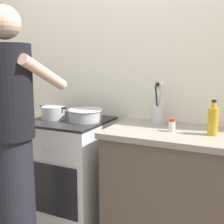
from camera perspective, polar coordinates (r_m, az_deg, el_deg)
back_wall at (r=2.45m, az=7.07°, el=6.91°), size 3.20×0.10×2.50m
countertop at (r=2.22m, az=12.48°, el=-14.94°), size 1.00×0.60×0.90m
stove_range at (r=2.55m, az=-8.02°, el=-11.46°), size 0.60×0.62×0.90m
pot at (r=2.47m, az=-11.37°, el=-0.13°), size 0.26×0.19×0.10m
mixing_bowl at (r=2.36m, az=-5.21°, el=-0.49°), size 0.28×0.28×0.09m
utensil_crock at (r=2.26m, az=9.06°, el=0.08°), size 0.10×0.10×0.33m
spice_bottle at (r=2.04m, az=11.56°, el=-2.55°), size 0.04×0.04×0.09m
oil_bottle at (r=2.01m, az=18.99°, el=-1.57°), size 0.07×0.07×0.23m
person at (r=1.98m, az=-18.82°, el=-5.79°), size 0.41×0.50×1.70m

